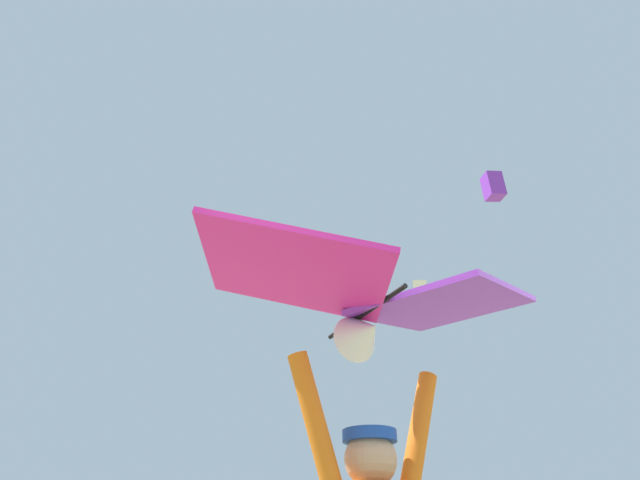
{
  "coord_description": "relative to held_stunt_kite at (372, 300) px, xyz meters",
  "views": [
    {
      "loc": [
        -1.04,
        -2.6,
        1.13
      ],
      "look_at": [
        -0.34,
        0.85,
        3.26
      ],
      "focal_mm": 29.49,
      "sensor_mm": 36.0,
      "label": 1
    }
  ],
  "objects": [
    {
      "name": "held_stunt_kite",
      "position": [
        0.0,
        0.0,
        0.0
      ],
      "size": [
        1.86,
        1.2,
        0.41
      ],
      "color": "black"
    },
    {
      "name": "distant_kite_white_high_right",
      "position": [
        11.75,
        26.51,
        14.05
      ],
      "size": [
        1.14,
        1.06,
        0.59
      ],
      "color": "white"
    },
    {
      "name": "distant_kite_red_mid_left",
      "position": [
        5.08,
        31.11,
        16.21
      ],
      "size": [
        1.16,
        1.09,
        1.37
      ],
      "color": "red"
    },
    {
      "name": "distant_kite_purple_high_left",
      "position": [
        9.79,
        13.41,
        12.06
      ],
      "size": [
        0.81,
        0.81,
        1.2
      ],
      "color": "purple"
    }
  ]
}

